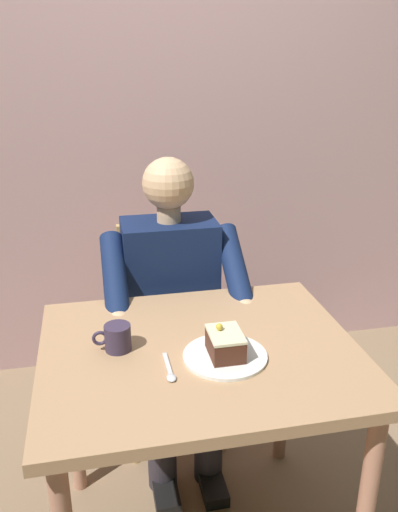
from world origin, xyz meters
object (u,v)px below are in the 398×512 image
at_px(dining_table, 200,377).
at_px(cake_slice, 225,343).
at_px(seated_person, 174,311).
at_px(coffee_cup, 117,337).
at_px(chair, 168,321).
at_px(dessert_spoon, 170,371).

relative_size(dining_table, cake_slice, 7.49).
bearing_deg(dining_table, seated_person, -90.00).
bearing_deg(coffee_cup, chair, -110.78).
relative_size(chair, seated_person, 0.74).
bearing_deg(dessert_spoon, seated_person, -100.16).
xyz_separation_m(chair, seated_person, (0.00, 0.17, 0.13)).
distance_m(dining_table, dessert_spoon, 0.18).
distance_m(chair, seated_person, 0.22).
xyz_separation_m(seated_person, cake_slice, (-0.06, 0.56, 0.17)).
distance_m(chair, cake_slice, 0.80).
distance_m(dining_table, chair, 0.69).
distance_m(dining_table, seated_person, 0.49).
xyz_separation_m(chair, dessert_spoon, (0.11, 0.77, 0.27)).
bearing_deg(coffee_cup, seated_person, -117.79).
relative_size(seated_person, coffee_cup, 10.79).
distance_m(cake_slice, dessert_spoon, 0.18).
relative_size(chair, dessert_spoon, 6.27).
distance_m(seated_person, cake_slice, 0.59).
relative_size(seated_person, dessert_spoon, 8.46).
xyz_separation_m(seated_person, dessert_spoon, (0.11, 0.60, 0.13)).
relative_size(dining_table, chair, 1.03).
xyz_separation_m(dining_table, coffee_cup, (0.24, -0.04, 0.14)).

